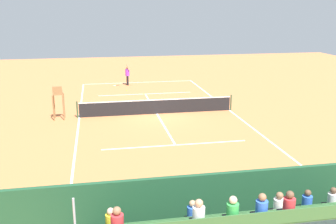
# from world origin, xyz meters

# --- Properties ---
(ground_plane) EXTENTS (60.00, 60.00, 0.00)m
(ground_plane) POSITION_xyz_m (0.00, 0.00, 0.00)
(ground_plane) COLOR #D17542
(court_line_markings) EXTENTS (10.10, 22.20, 0.01)m
(court_line_markings) POSITION_xyz_m (0.00, -0.04, 0.00)
(court_line_markings) COLOR white
(court_line_markings) RESTS_ON ground
(tennis_net) EXTENTS (10.30, 0.10, 1.07)m
(tennis_net) POSITION_xyz_m (0.00, 0.00, 0.50)
(tennis_net) COLOR black
(tennis_net) RESTS_ON ground
(backdrop_wall) EXTENTS (18.00, 0.16, 2.00)m
(backdrop_wall) POSITION_xyz_m (0.00, 14.00, 1.00)
(backdrop_wall) COLOR #1E4C2D
(backdrop_wall) RESTS_ON ground
(umpire_chair) EXTENTS (0.67, 0.67, 2.14)m
(umpire_chair) POSITION_xyz_m (6.20, 0.17, 1.31)
(umpire_chair) COLOR olive
(umpire_chair) RESTS_ON ground
(courtside_bench) EXTENTS (1.80, 0.40, 0.93)m
(courtside_bench) POSITION_xyz_m (-1.99, 13.27, 0.56)
(courtside_bench) COLOR #234C2D
(courtside_bench) RESTS_ON ground
(equipment_bag) EXTENTS (0.90, 0.36, 0.36)m
(equipment_bag) POSITION_xyz_m (-0.01, 13.40, 0.18)
(equipment_bag) COLOR black
(equipment_bag) RESTS_ON ground
(tennis_player) EXTENTS (0.42, 0.55, 1.93)m
(tennis_player) POSITION_xyz_m (1.08, -9.95, 1.02)
(tennis_player) COLOR black
(tennis_player) RESTS_ON ground
(tennis_racket) EXTENTS (0.59, 0.37, 0.03)m
(tennis_racket) POSITION_xyz_m (2.22, -9.88, 0.01)
(tennis_racket) COLOR black
(tennis_racket) RESTS_ON ground
(tennis_ball_near) EXTENTS (0.07, 0.07, 0.07)m
(tennis_ball_near) POSITION_xyz_m (0.14, -6.05, 0.03)
(tennis_ball_near) COLOR #CCDB33
(tennis_ball_near) RESTS_ON ground
(tennis_ball_far) EXTENTS (0.07, 0.07, 0.07)m
(tennis_ball_far) POSITION_xyz_m (1.38, -7.58, 0.03)
(tennis_ball_far) COLOR #CCDB33
(tennis_ball_far) RESTS_ON ground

